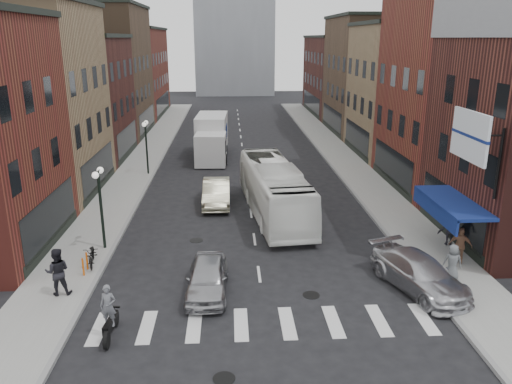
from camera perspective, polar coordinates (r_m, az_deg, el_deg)
ground at (r=21.43m, az=0.52°, el=-10.56°), size 160.00×160.00×0.00m
sidewalk_left at (r=42.73m, az=-12.86°, el=3.37°), size 3.00×74.00×0.15m
sidewalk_right at (r=43.21m, az=9.99°, el=3.69°), size 3.00×74.00×0.15m
curb_left at (r=42.52m, az=-10.86°, el=3.32°), size 0.20×74.00×0.16m
curb_right at (r=42.92m, az=8.03°, el=3.59°), size 0.20×74.00×0.16m
crosswalk_stripes at (r=18.84m, az=1.11°, el=-14.81°), size 12.00×2.20×0.01m
bldg_left_mid_a at (r=35.89m, az=-26.03°, el=9.37°), size 10.30×10.20×12.30m
bldg_left_mid_b at (r=45.34m, az=-21.11°, el=9.97°), size 10.30×10.20×10.30m
bldg_left_far_a at (r=55.75m, az=-17.88°, el=12.99°), size 10.30×12.20×13.30m
bldg_left_far_b at (r=69.44m, az=-14.95°, el=13.08°), size 10.30×16.20×11.30m
bldg_right_mid_a at (r=36.81m, az=23.53°, el=11.41°), size 10.30×10.20×14.30m
bldg_right_mid_b at (r=46.09m, az=17.84°, el=11.02°), size 10.30×10.20×11.30m
bldg_right_far_a at (r=56.44m, az=13.94°, el=12.83°), size 10.30×12.20×12.30m
bldg_right_far_b at (r=70.00m, az=10.56°, el=12.98°), size 10.30×16.20×10.30m
awning_blue at (r=24.82m, az=21.18°, el=-1.24°), size 1.80×5.00×0.78m
billboard_sign at (r=22.10m, az=23.41°, el=5.75°), size 1.52×3.00×3.70m
streetlamp_near at (r=24.77m, az=-17.42°, el=-0.19°), size 0.32×1.22×4.11m
streetlamp_far at (r=38.10m, az=-12.47°, el=6.11°), size 0.32×1.22×4.11m
bike_rack at (r=23.21m, az=-18.95°, el=-7.78°), size 0.08×0.68×0.80m
box_truck at (r=43.17m, az=-5.09°, el=6.18°), size 2.77×8.34×3.59m
motorcycle_rider at (r=18.31m, az=-16.43°, el=-13.17°), size 0.59×1.98×2.02m
transit_bus at (r=29.06m, az=2.08°, el=0.30°), size 3.73×11.23×3.07m
sedan_left_near at (r=20.59m, az=-5.59°, el=-9.71°), size 1.76×4.11×1.38m
sedan_left_far at (r=31.10m, az=-4.55°, el=-0.07°), size 1.66×4.72×1.55m
curb_car at (r=21.83m, az=18.15°, el=-8.84°), size 3.50×5.35×1.44m
parked_bicycle at (r=23.87m, az=-18.23°, el=-6.81°), size 0.95×1.88×0.94m
ped_left_solo at (r=21.48m, az=-21.75°, el=-8.46°), size 1.02×0.68×1.96m
ped_right_a at (r=26.41m, az=21.27°, el=-3.93°), size 1.17×0.71×1.69m
ped_right_b at (r=24.46m, az=22.32°, el=-5.68°), size 1.13×0.90×1.73m
ped_right_c at (r=22.78m, az=21.54°, el=-7.48°), size 0.86×0.65×1.58m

